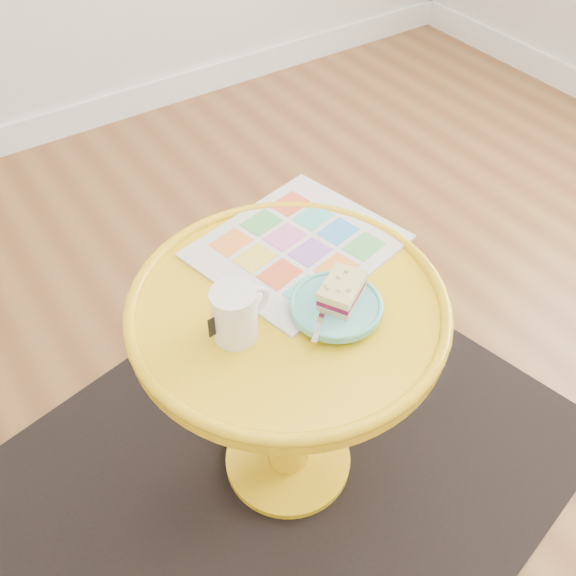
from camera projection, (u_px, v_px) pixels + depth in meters
floor at (380, 512)px, 1.49m from camera, size 4.00×4.00×0.00m
rug at (288, 461)px, 1.58m from camera, size 1.50×1.35×0.01m
side_table at (288, 358)px, 1.30m from camera, size 0.60×0.60×0.57m
newspaper at (297, 246)px, 1.29m from camera, size 0.44×0.39×0.01m
mug at (235, 312)px, 1.09m from camera, size 0.11×0.08×0.10m
plate at (336, 306)px, 1.15m from camera, size 0.17×0.17×0.02m
cake_slice at (342, 291)px, 1.14m from camera, size 0.11×0.10×0.04m
fork at (323, 310)px, 1.14m from camera, size 0.12×0.11×0.00m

